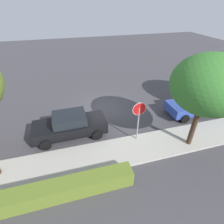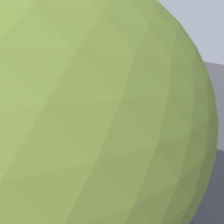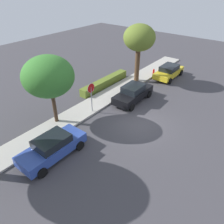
{
  "view_description": "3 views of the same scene",
  "coord_description": "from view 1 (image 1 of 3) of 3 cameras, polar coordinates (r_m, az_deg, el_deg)",
  "views": [
    {
      "loc": [
        2.57,
        11.51,
        7.38
      ],
      "look_at": [
        -0.16,
        1.83,
        0.76
      ],
      "focal_mm": 28.0,
      "sensor_mm": 36.0,
      "label": 1
    },
    {
      "loc": [
        -13.52,
        5.09,
        6.11
      ],
      "look_at": [
        -1.28,
        1.12,
        1.41
      ],
      "focal_mm": 35.0,
      "sensor_mm": 36.0,
      "label": 2
    },
    {
      "loc": [
        -12.32,
        -6.87,
        9.96
      ],
      "look_at": [
        -1.01,
        2.07,
        0.83
      ],
      "focal_mm": 35.0,
      "sensor_mm": 36.0,
      "label": 3
    }
  ],
  "objects": [
    {
      "name": "parked_car_black",
      "position": [
        11.1,
        -13.55,
        -4.21
      ],
      "size": [
        4.46,
        1.99,
        1.56
      ],
      "color": "black",
      "rests_on": "ground_plane"
    },
    {
      "name": "sidewalk_curb",
      "position": [
        10.18,
        3.9,
        -12.61
      ],
      "size": [
        32.0,
        2.15,
        0.14
      ],
      "primitive_type": "cube",
      "color": "#B2ADA3",
      "rests_on": "ground_plane"
    },
    {
      "name": "parked_car_blue",
      "position": [
        14.36,
        25.9,
        2.27
      ],
      "size": [
        4.41,
        1.96,
        1.47
      ],
      "color": "#2D479E",
      "rests_on": "ground_plane"
    },
    {
      "name": "front_yard_hedge",
      "position": [
        8.58,
        -16.74,
        -23.29
      ],
      "size": [
        6.57,
        0.8,
        0.79
      ],
      "color": "olive",
      "rests_on": "ground_plane"
    },
    {
      "name": "ground_plane",
      "position": [
        13.91,
        -2.7,
        1.27
      ],
      "size": [
        60.0,
        60.0,
        0.0
      ],
      "primitive_type": "plane",
      "color": "#423F44"
    },
    {
      "name": "street_tree_mid_block",
      "position": [
        9.56,
        29.18,
        7.72
      ],
      "size": [
        3.68,
        3.68,
        5.39
      ],
      "color": "#422D1E",
      "rests_on": "ground_plane"
    },
    {
      "name": "stop_sign",
      "position": [
        9.88,
        8.71,
        -1.14
      ],
      "size": [
        0.8,
        0.08,
        2.68
      ],
      "color": "gray",
      "rests_on": "ground_plane"
    }
  ]
}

